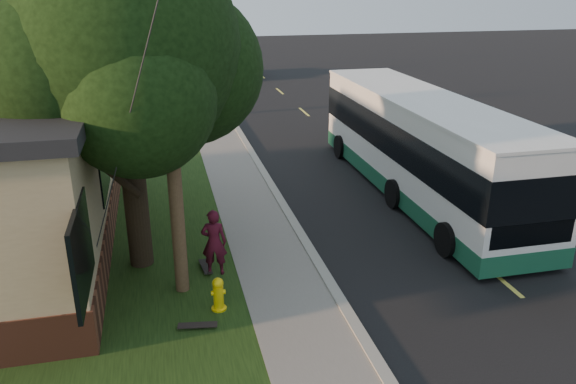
# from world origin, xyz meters

# --- Properties ---
(ground) EXTENTS (120.00, 120.00, 0.00)m
(ground) POSITION_xyz_m (0.00, 0.00, 0.00)
(ground) COLOR black
(ground) RESTS_ON ground
(road) EXTENTS (8.00, 80.00, 0.01)m
(road) POSITION_xyz_m (4.00, 10.00, 0.01)
(road) COLOR black
(road) RESTS_ON ground
(curb) EXTENTS (0.25, 80.00, 0.12)m
(curb) POSITION_xyz_m (0.00, 10.00, 0.06)
(curb) COLOR gray
(curb) RESTS_ON ground
(sidewalk) EXTENTS (2.00, 80.00, 0.08)m
(sidewalk) POSITION_xyz_m (-1.00, 10.00, 0.04)
(sidewalk) COLOR slate
(sidewalk) RESTS_ON ground
(grass_verge) EXTENTS (5.00, 80.00, 0.07)m
(grass_verge) POSITION_xyz_m (-4.50, 10.00, 0.04)
(grass_verge) COLOR black
(grass_verge) RESTS_ON ground
(fire_hydrant) EXTENTS (0.32, 0.32, 0.74)m
(fire_hydrant) POSITION_xyz_m (-2.60, 0.00, 0.43)
(fire_hydrant) COLOR yellow
(fire_hydrant) RESTS_ON grass_verge
(utility_pole) EXTENTS (2.86, 3.21, 9.07)m
(utility_pole) POSITION_xyz_m (-3.31, 0.99, 4.63)
(utility_pole) COLOR #473321
(utility_pole) RESTS_ON ground
(leafy_tree) EXTENTS (6.30, 6.00, 7.80)m
(leafy_tree) POSITION_xyz_m (-4.17, 2.65, 5.17)
(leafy_tree) COLOR black
(leafy_tree) RESTS_ON grass_verge
(bare_tree_near) EXTENTS (1.38, 1.21, 4.31)m
(bare_tree_near) POSITION_xyz_m (-3.50, 18.00, 2.15)
(bare_tree_near) COLOR black
(bare_tree_near) RESTS_ON grass_verge
(bare_tree_far) EXTENTS (1.38, 1.21, 4.03)m
(bare_tree_far) POSITION_xyz_m (-3.00, 30.00, 2.00)
(bare_tree_far) COLOR black
(bare_tree_far) RESTS_ON grass_verge
(traffic_signal) EXTENTS (0.18, 0.22, 5.50)m
(traffic_signal) POSITION_xyz_m (0.50, 34.00, 3.16)
(traffic_signal) COLOR #2D2D30
(traffic_signal) RESTS_ON ground
(transit_bus) EXTENTS (2.71, 11.76, 3.18)m
(transit_bus) POSITION_xyz_m (4.54, 5.55, 1.70)
(transit_bus) COLOR silver
(transit_bus) RESTS_ON ground
(skateboarder) EXTENTS (0.65, 0.49, 1.62)m
(skateboarder) POSITION_xyz_m (-2.50, 1.56, 0.88)
(skateboarder) COLOR #440D1C
(skateboarder) RESTS_ON grass_verge
(skateboard_main) EXTENTS (0.29, 0.79, 0.07)m
(skateboard_main) POSITION_xyz_m (-2.71, 1.83, 0.12)
(skateboard_main) COLOR black
(skateboard_main) RESTS_ON grass_verge
(skateboard_spare) EXTENTS (0.81, 0.31, 0.07)m
(skateboard_spare) POSITION_xyz_m (-3.10, -0.58, 0.13)
(skateboard_spare) COLOR black
(skateboard_spare) RESTS_ON grass_verge
(dumpster) EXTENTS (1.64, 1.48, 1.19)m
(dumpster) POSITION_xyz_m (-7.43, 3.31, 0.64)
(dumpster) COLOR black
(dumpster) RESTS_ON building_lot
(distant_car) EXTENTS (2.36, 5.06, 1.68)m
(distant_car) POSITION_xyz_m (2.54, 30.16, 0.84)
(distant_car) COLOR black
(distant_car) RESTS_ON ground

